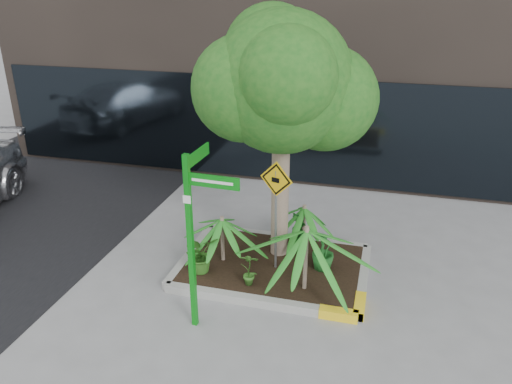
# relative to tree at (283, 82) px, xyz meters

# --- Properties ---
(ground) EXTENTS (80.00, 80.00, 0.00)m
(ground) POSITION_rel_tree_xyz_m (-0.21, -0.73, -3.31)
(ground) COLOR gray
(ground) RESTS_ON ground
(planter) EXTENTS (3.35, 2.36, 0.15)m
(planter) POSITION_rel_tree_xyz_m (0.02, -0.45, -3.21)
(planter) COLOR #9E9E99
(planter) RESTS_ON ground
(tree) EXTENTS (3.02, 2.68, 4.53)m
(tree) POSITION_rel_tree_xyz_m (0.00, 0.00, 0.00)
(tree) COLOR gray
(tree) RESTS_ON ground
(palm_front) EXTENTS (1.28, 1.28, 1.43)m
(palm_front) POSITION_rel_tree_xyz_m (0.67, -1.06, -2.09)
(palm_front) COLOR gray
(palm_front) RESTS_ON ground
(palm_left) EXTENTS (0.97, 0.97, 1.08)m
(palm_left) POSITION_rel_tree_xyz_m (-0.92, -0.55, -2.35)
(palm_left) COLOR gray
(palm_left) RESTS_ON ground
(palm_back) EXTENTS (0.92, 0.92, 1.02)m
(palm_back) POSITION_rel_tree_xyz_m (0.38, 0.42, -2.40)
(palm_back) COLOR gray
(palm_back) RESTS_ON ground
(shrub_a) EXTENTS (0.84, 0.84, 0.66)m
(shrub_a) POSITION_rel_tree_xyz_m (-1.17, -1.00, -2.83)
(shrub_a) COLOR #2D631C
(shrub_a) RESTS_ON planter
(shrub_b) EXTENTS (0.56, 0.56, 0.71)m
(shrub_b) POSITION_rel_tree_xyz_m (0.86, -0.38, -2.81)
(shrub_b) COLOR #1E6523
(shrub_b) RESTS_ON planter
(shrub_c) EXTENTS (0.33, 0.33, 0.61)m
(shrub_c) POSITION_rel_tree_xyz_m (-0.24, -1.19, -2.85)
(shrub_c) COLOR #326920
(shrub_c) RESTS_ON planter
(shrub_d) EXTENTS (0.48, 0.48, 0.68)m
(shrub_d) POSITION_rel_tree_xyz_m (0.32, 0.42, -2.82)
(shrub_d) COLOR #1E6923
(shrub_d) RESTS_ON planter
(street_sign_post) EXTENTS (0.81, 0.80, 2.74)m
(street_sign_post) POSITION_rel_tree_xyz_m (-0.75, -2.18, -1.62)
(street_sign_post) COLOR #0B8315
(street_sign_post) RESTS_ON ground
(cattle_sign) EXTENTS (0.59, 0.21, 2.00)m
(cattle_sign) POSITION_rel_tree_xyz_m (0.05, -0.58, -1.81)
(cattle_sign) COLOR slate
(cattle_sign) RESTS_ON ground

